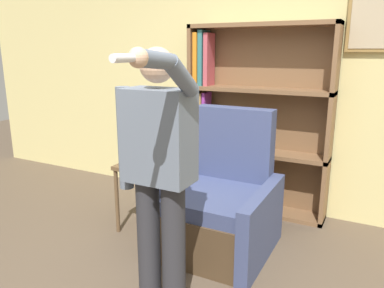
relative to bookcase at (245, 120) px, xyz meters
name	(u,v)px	position (x,y,z in m)	size (l,w,h in m)	color
wall_back	(266,75)	(0.16, 0.16, 0.46)	(8.00, 0.11, 2.80)	#DBCC84
bookcase	(245,120)	(0.00, 0.00, 0.00)	(1.45, 0.28, 1.90)	brown
armchair	(219,207)	(0.12, -0.89, -0.59)	(0.90, 0.93, 1.16)	#4C3823
person_standing	(158,169)	(0.10, -1.80, 0.01)	(0.56, 0.78, 1.67)	#2D2D33
side_table	(143,177)	(-0.64, -0.92, -0.43)	(0.41, 0.41, 0.64)	brown
table_lamp	(142,126)	(-0.64, -0.92, 0.05)	(0.27, 0.27, 0.46)	gold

